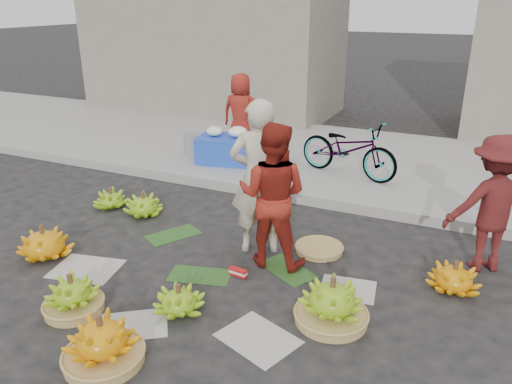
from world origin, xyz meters
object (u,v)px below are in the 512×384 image
at_px(flower_table, 230,148).
at_px(bicycle, 349,149).
at_px(banana_bunch_0, 44,243).
at_px(banana_bunch_4, 332,303).
at_px(vendor_cream, 259,178).

xyz_separation_m(flower_table, bicycle, (2.00, 0.18, 0.18)).
relative_size(flower_table, bicycle, 0.71).
bearing_deg(flower_table, bicycle, -6.59).
height_order(banana_bunch_0, banana_bunch_4, banana_bunch_4).
xyz_separation_m(banana_bunch_4, vendor_cream, (-1.18, 1.00, 0.69)).
height_order(banana_bunch_4, vendor_cream, vendor_cream).
bearing_deg(banana_bunch_0, vendor_cream, 29.16).
bearing_deg(flower_table, banana_bunch_4, -62.39).
distance_m(flower_table, bicycle, 2.01).
distance_m(banana_bunch_0, vendor_cream, 2.54).
distance_m(banana_bunch_4, bicycle, 3.77).
bearing_deg(bicycle, vendor_cream, -173.08).
bearing_deg(banana_bunch_4, flower_table, 129.22).
xyz_separation_m(banana_bunch_0, flower_table, (0.47, 3.67, 0.20)).
bearing_deg(vendor_cream, banana_bunch_4, 113.58).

